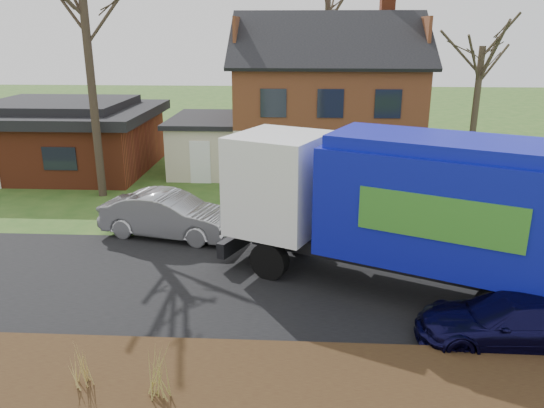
{
  "coord_description": "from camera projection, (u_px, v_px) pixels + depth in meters",
  "views": [
    {
      "loc": [
        0.68,
        -14.22,
        7.11
      ],
      "look_at": [
        -0.24,
        2.5,
        1.66
      ],
      "focal_mm": 35.0,
      "sensor_mm": 36.0,
      "label": 1
    }
  ],
  "objects": [
    {
      "name": "navy_wagon",
      "position": [
        513.0,
        321.0,
        12.41
      ],
      "size": [
        4.48,
        1.84,
        1.3
      ],
      "primitive_type": "imported",
      "rotation": [
        0.0,
        0.0,
        -1.58
      ],
      "color": "black",
      "rests_on": "ground"
    },
    {
      "name": "tree_front_east",
      "position": [
        486.0,
        21.0,
        23.09
      ],
      "size": [
        3.35,
        3.35,
        9.31
      ],
      "color": "#413727",
      "rests_on": "ground"
    },
    {
      "name": "grass_clump_mid",
      "position": [
        159.0,
        373.0,
        10.23
      ],
      "size": [
        0.38,
        0.31,
        1.06
      ],
      "color": "#9C8D44",
      "rests_on": "mulch_verge"
    },
    {
      "name": "grass_clump_west",
      "position": [
        80.0,
        364.0,
        10.65
      ],
      "size": [
        0.34,
        0.28,
        0.91
      ],
      "color": "tan",
      "rests_on": "mulch_verge"
    },
    {
      "name": "mulch_verge",
      "position": [
        263.0,
        395.0,
        10.66
      ],
      "size": [
        80.0,
        3.5,
        0.3
      ],
      "primitive_type": "cube",
      "color": "black",
      "rests_on": "ground"
    },
    {
      "name": "road",
      "position": [
        275.0,
        283.0,
        15.74
      ],
      "size": [
        80.0,
        7.0,
        0.02
      ],
      "primitive_type": "cube",
      "color": "black",
      "rests_on": "ground"
    },
    {
      "name": "main_house",
      "position": [
        317.0,
        94.0,
        27.62
      ],
      "size": [
        12.95,
        8.95,
        9.26
      ],
      "color": "beige",
      "rests_on": "ground"
    },
    {
      "name": "garbage_truck",
      "position": [
        413.0,
        204.0,
        14.53
      ],
      "size": [
        10.75,
        7.01,
        4.52
      ],
      "rotation": [
        0.0,
        0.0,
        -0.44
      ],
      "color": "black",
      "rests_on": "ground"
    },
    {
      "name": "ground",
      "position": [
        275.0,
        283.0,
        15.74
      ],
      "size": [
        120.0,
        120.0,
        0.0
      ],
      "primitive_type": "plane",
      "color": "#2C521B",
      "rests_on": "ground"
    },
    {
      "name": "ranch_house",
      "position": [
        62.0,
        136.0,
        28.15
      ],
      "size": [
        9.8,
        8.2,
        3.7
      ],
      "color": "maroon",
      "rests_on": "ground"
    },
    {
      "name": "silver_sedan",
      "position": [
        169.0,
        215.0,
        19.15
      ],
      "size": [
        5.16,
        2.76,
        1.62
      ],
      "primitive_type": "imported",
      "rotation": [
        0.0,
        0.0,
        1.35
      ],
      "color": "#93959A",
      "rests_on": "ground"
    }
  ]
}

